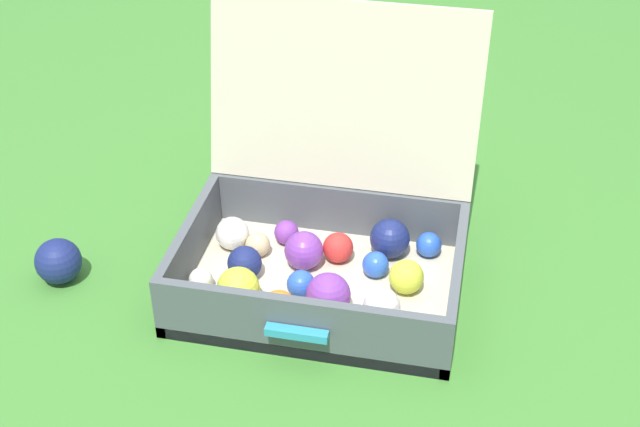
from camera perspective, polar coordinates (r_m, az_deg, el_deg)
name	(u,v)px	position (r m, az deg, el deg)	size (l,w,h in m)	color
ground_plane	(330,317)	(1.67, 0.63, -6.67)	(16.00, 16.00, 0.00)	#3D7A2D
open_suitcase	(324,234)	(1.69, 0.26, -1.34)	(0.53, 0.48, 0.49)	beige
stray_ball_on_grass	(57,262)	(1.79, -16.58, -3.04)	(0.09, 0.09, 0.09)	navy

